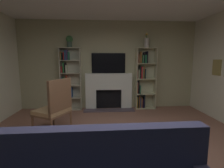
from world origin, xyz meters
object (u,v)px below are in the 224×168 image
at_px(potted_plant, 69,41).
at_px(armchair, 55,107).
at_px(tv, 109,63).
at_px(bookshelf_right, 143,79).
at_px(bookshelf_left, 69,81).
at_px(vase_with_flowers, 147,42).
at_px(fireplace, 109,90).

height_order(potted_plant, armchair, potted_plant).
xyz_separation_m(tv, bookshelf_right, (1.11, -0.08, -0.50)).
bearing_deg(bookshelf_right, potted_plant, -179.03).
height_order(bookshelf_left, bookshelf_right, same).
bearing_deg(bookshelf_right, bookshelf_left, 179.78).
bearing_deg(tv, vase_with_flowers, -5.79).
bearing_deg(armchair, vase_with_flowers, 35.47).
relative_size(tv, bookshelf_left, 0.55).
height_order(bookshelf_left, armchair, bookshelf_left).
height_order(bookshelf_left, potted_plant, potted_plant).
height_order(bookshelf_right, vase_with_flowers, vase_with_flowers).
relative_size(potted_plant, vase_with_flowers, 0.78).
bearing_deg(vase_with_flowers, fireplace, 178.20).
height_order(fireplace, potted_plant, potted_plant).
xyz_separation_m(vase_with_flowers, armchair, (-2.41, -1.71, -1.52)).
relative_size(bookshelf_left, armchair, 1.65).
height_order(bookshelf_left, vase_with_flowers, vase_with_flowers).
bearing_deg(fireplace, tv, 90.00).
bearing_deg(fireplace, vase_with_flowers, -1.80).
bearing_deg(vase_with_flowers, potted_plant, 180.00).
relative_size(fireplace, vase_with_flowers, 3.46).
xyz_separation_m(bookshelf_left, potted_plant, (0.07, -0.05, 1.22)).
bearing_deg(potted_plant, bookshelf_right, 0.97).
bearing_deg(armchair, tv, 56.29).
distance_m(tv, bookshelf_right, 1.22).
distance_m(fireplace, bookshelf_left, 1.29).
xyz_separation_m(bookshelf_left, vase_with_flowers, (2.43, -0.05, 1.19)).
bearing_deg(bookshelf_right, vase_with_flowers, -29.21).
bearing_deg(potted_plant, fireplace, 1.79).
bearing_deg(bookshelf_left, vase_with_flowers, -1.13).
relative_size(potted_plant, armchair, 0.30).
relative_size(fireplace, bookshelf_right, 0.81).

